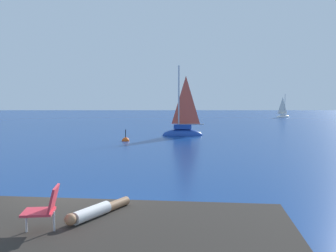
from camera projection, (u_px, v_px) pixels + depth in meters
ground_plane at (72, 223)px, 9.43m from camera, size 160.00×160.00×0.00m
shore_ledge at (70, 251)px, 6.70m from camera, size 8.51×4.55×0.88m
boulder_seaward at (131, 238)px, 8.45m from camera, size 1.56×1.43×0.80m
sailboat_near at (183, 132)px, 30.68m from camera, size 3.47×1.26×6.37m
sailboat_far at (283, 116)px, 58.32m from camera, size 2.22×0.83×4.08m
person_sunbather at (96, 211)px, 7.24m from camera, size 1.04×1.57×0.25m
beach_chair at (45, 207)px, 6.42m from camera, size 0.64×0.54×0.80m
marker_buoy at (125, 141)px, 26.94m from camera, size 0.56×0.56×1.13m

